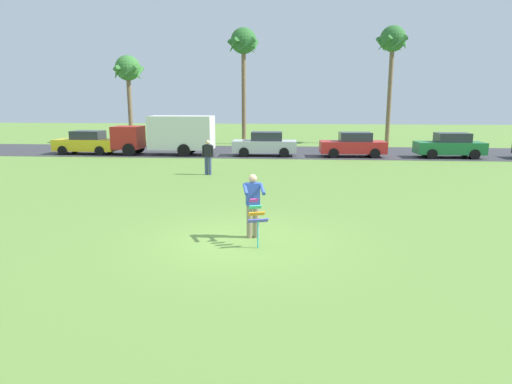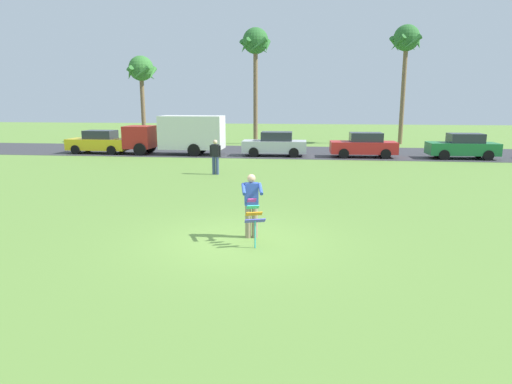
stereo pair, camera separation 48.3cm
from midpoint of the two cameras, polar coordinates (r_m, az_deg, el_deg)
ground_plane at (r=11.93m, az=-0.97°, el=-6.18°), size 120.00×120.00×0.00m
road_strip at (r=32.34m, az=4.17°, el=5.09°), size 120.00×8.00×0.01m
person_kite_flyer at (r=11.92m, az=0.58°, el=-1.45°), size 0.64×0.73×1.73m
kite_held at (r=11.27m, az=0.96°, el=-3.01°), size 0.54×0.71×1.18m
parked_car_yellow at (r=33.12m, az=-18.89°, el=6.00°), size 4.24×1.91×1.60m
parked_truck_red_cab at (r=30.99m, az=-9.16°, el=7.31°), size 6.70×2.12×2.62m
parked_car_silver at (r=29.91m, az=2.89°, el=6.06°), size 4.24×1.91×1.60m
parked_car_red at (r=30.05m, az=13.97°, el=5.77°), size 4.25×1.94×1.60m
parked_car_green at (r=31.39m, az=25.18°, el=5.25°), size 4.23×1.89×1.60m
palm_tree_left_near at (r=40.76m, az=-14.04°, el=14.60°), size 2.58×2.71×7.36m
palm_tree_right_near at (r=38.50m, az=0.32°, el=18.01°), size 2.58×2.71×9.44m
palm_tree_centre_far at (r=40.35m, az=18.88°, el=17.39°), size 2.58×2.71×9.65m
person_walker_near at (r=22.39m, az=-4.57°, el=4.60°), size 0.57×0.24×1.73m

